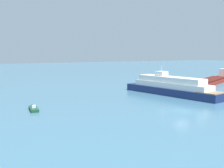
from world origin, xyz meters
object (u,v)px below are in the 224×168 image
(small_motorboat, at_px, (158,78))
(cargo_barge, at_px, (209,81))
(fishing_skiff, at_px, (34,109))
(white_riverboat, at_px, (172,87))

(small_motorboat, relative_size, cargo_barge, 0.11)
(cargo_barge, distance_m, fishing_skiff, 60.13)
(small_motorboat, bearing_deg, white_riverboat, -120.82)
(cargo_barge, relative_size, white_riverboat, 1.55)
(cargo_barge, height_order, white_riverboat, white_riverboat)
(white_riverboat, bearing_deg, cargo_barge, 27.88)
(cargo_barge, relative_size, fishing_skiff, 8.60)
(fishing_skiff, relative_size, white_riverboat, 0.18)
(small_motorboat, relative_size, white_riverboat, 0.17)
(small_motorboat, height_order, white_riverboat, white_riverboat)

